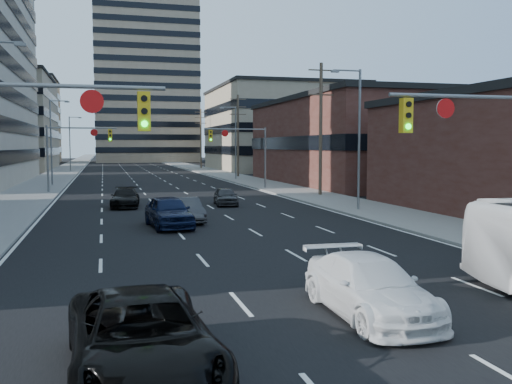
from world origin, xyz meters
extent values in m
cube|color=black|center=(0.00, 130.00, 0.01)|extent=(18.00, 300.00, 0.02)
cube|color=slate|center=(-11.50, 130.00, 0.07)|extent=(5.00, 300.00, 0.15)
cube|color=slate|center=(11.50, 130.00, 0.07)|extent=(5.00, 300.00, 0.15)
cube|color=#472119|center=(24.00, 50.00, 4.50)|extent=(20.00, 30.00, 9.00)
cube|color=gray|center=(25.00, 88.00, 7.00)|extent=(22.00, 28.00, 14.00)
cube|color=gray|center=(6.00, 150.00, 29.00)|extent=(26.00, 26.00, 58.00)
cube|color=#ADA089|center=(-28.00, 140.00, 10.00)|extent=(24.00, 24.00, 20.00)
cube|color=gray|center=(32.00, 130.00, 6.00)|extent=(22.00, 22.00, 12.00)
cylinder|color=slate|center=(-6.75, 8.00, 5.80)|extent=(6.50, 0.12, 0.12)
cube|color=gold|center=(-4.10, 8.00, 5.15)|extent=(0.35, 0.28, 1.10)
cylinder|color=black|center=(-4.10, 7.84, 5.50)|extent=(0.18, 0.06, 0.18)
cylinder|color=black|center=(-4.10, 7.84, 5.15)|extent=(0.18, 0.06, 0.18)
cylinder|color=#0CE526|center=(-4.10, 7.84, 4.80)|extent=(0.18, 0.06, 0.18)
cylinder|color=white|center=(-5.50, 7.97, 5.40)|extent=(0.64, 0.06, 0.64)
cylinder|color=slate|center=(6.75, 8.00, 5.80)|extent=(6.50, 0.12, 0.12)
cube|color=gold|center=(4.10, 8.00, 5.15)|extent=(0.35, 0.28, 1.10)
cylinder|color=black|center=(4.10, 7.84, 5.50)|extent=(0.18, 0.06, 0.18)
cylinder|color=black|center=(4.10, 7.84, 5.15)|extent=(0.18, 0.06, 0.18)
cylinder|color=#0CE526|center=(4.10, 7.84, 4.80)|extent=(0.18, 0.06, 0.18)
cylinder|color=white|center=(5.50, 7.97, 5.40)|extent=(0.64, 0.06, 0.64)
cylinder|color=slate|center=(-10.00, 45.00, 3.00)|extent=(0.18, 0.18, 6.00)
cylinder|color=slate|center=(-7.00, 45.00, 5.80)|extent=(6.00, 0.12, 0.12)
cube|color=gold|center=(-4.60, 45.00, 5.15)|extent=(0.35, 0.28, 1.10)
cylinder|color=black|center=(-4.60, 44.84, 5.50)|extent=(0.18, 0.06, 0.18)
cylinder|color=black|center=(-4.60, 44.84, 5.15)|extent=(0.18, 0.06, 0.18)
cylinder|color=#0CE526|center=(-4.60, 44.84, 4.80)|extent=(0.18, 0.06, 0.18)
cylinder|color=white|center=(-6.00, 44.97, 5.40)|extent=(0.64, 0.06, 0.64)
cylinder|color=slate|center=(10.00, 45.00, 3.00)|extent=(0.18, 0.18, 6.00)
cylinder|color=slate|center=(7.00, 45.00, 5.80)|extent=(6.00, 0.12, 0.12)
cube|color=gold|center=(4.60, 45.00, 5.15)|extent=(0.35, 0.28, 1.10)
cylinder|color=black|center=(4.60, 44.84, 5.50)|extent=(0.18, 0.06, 0.18)
cylinder|color=black|center=(4.60, 44.84, 5.15)|extent=(0.18, 0.06, 0.18)
cylinder|color=#0CE526|center=(4.60, 44.84, 4.80)|extent=(0.18, 0.06, 0.18)
cylinder|color=white|center=(6.00, 44.97, 5.40)|extent=(0.64, 0.06, 0.64)
cylinder|color=#4C3D2D|center=(12.20, 36.00, 5.50)|extent=(0.28, 0.28, 11.00)
cube|color=#4C3D2D|center=(12.20, 36.00, 10.40)|extent=(2.20, 0.10, 0.10)
cube|color=#4C3D2D|center=(12.20, 36.00, 9.40)|extent=(2.20, 0.10, 0.10)
cube|color=#4C3D2D|center=(12.20, 36.00, 8.40)|extent=(2.20, 0.10, 0.10)
cylinder|color=#4C3D2D|center=(12.20, 66.00, 5.50)|extent=(0.28, 0.28, 11.00)
cube|color=#4C3D2D|center=(12.20, 66.00, 10.40)|extent=(2.20, 0.10, 0.10)
cube|color=#4C3D2D|center=(12.20, 66.00, 9.40)|extent=(2.20, 0.10, 0.10)
cube|color=#4C3D2D|center=(12.20, 66.00, 8.40)|extent=(2.20, 0.10, 0.10)
cylinder|color=#4C3D2D|center=(12.20, 96.00, 5.50)|extent=(0.28, 0.28, 11.00)
cube|color=#4C3D2D|center=(12.20, 96.00, 10.40)|extent=(2.20, 0.10, 0.10)
cube|color=#4C3D2D|center=(12.20, 96.00, 9.40)|extent=(2.20, 0.10, 0.10)
cube|color=#4C3D2D|center=(12.20, 96.00, 8.40)|extent=(2.20, 0.10, 0.10)
cylinder|color=slate|center=(-9.60, 20.00, 8.90)|extent=(1.80, 0.10, 0.10)
cube|color=slate|center=(-8.80, 20.00, 8.82)|extent=(0.50, 0.22, 0.14)
cylinder|color=slate|center=(-10.50, 55.00, 4.50)|extent=(0.16, 0.16, 9.00)
cylinder|color=slate|center=(-9.60, 55.00, 8.90)|extent=(1.80, 0.10, 0.10)
cube|color=slate|center=(-8.80, 55.00, 8.82)|extent=(0.50, 0.22, 0.14)
cylinder|color=slate|center=(-10.50, 90.00, 4.50)|extent=(0.16, 0.16, 9.00)
cylinder|color=slate|center=(-9.60, 90.00, 8.90)|extent=(1.80, 0.10, 0.10)
cube|color=slate|center=(-8.80, 90.00, 8.82)|extent=(0.50, 0.22, 0.14)
cylinder|color=slate|center=(10.50, 25.00, 4.50)|extent=(0.16, 0.16, 9.00)
cylinder|color=slate|center=(9.60, 25.00, 8.90)|extent=(1.80, 0.10, 0.10)
cube|color=slate|center=(8.80, 25.00, 8.82)|extent=(0.50, 0.22, 0.14)
cylinder|color=slate|center=(10.50, 60.00, 4.50)|extent=(0.16, 0.16, 9.00)
cylinder|color=slate|center=(9.60, 60.00, 8.90)|extent=(1.80, 0.10, 0.10)
cube|color=slate|center=(8.80, 60.00, 8.82)|extent=(0.50, 0.22, 0.14)
imported|color=black|center=(-4.63, 1.74, 0.76)|extent=(2.78, 5.55, 1.51)
imported|color=silver|center=(1.04, 4.21, 0.72)|extent=(2.04, 4.99, 1.45)
imported|color=black|center=(-2.04, 20.84, 0.82)|extent=(2.40, 5.00, 1.65)
imported|color=#363639|center=(-0.89, 22.62, 0.67)|extent=(1.64, 4.16, 1.35)
imported|color=black|center=(-3.85, 31.32, 0.66)|extent=(2.24, 4.69, 1.32)
imported|color=#313134|center=(3.06, 30.89, 0.64)|extent=(1.86, 3.87, 1.28)
camera|label=1|loc=(-5.23, -8.38, 4.18)|focal=40.00mm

